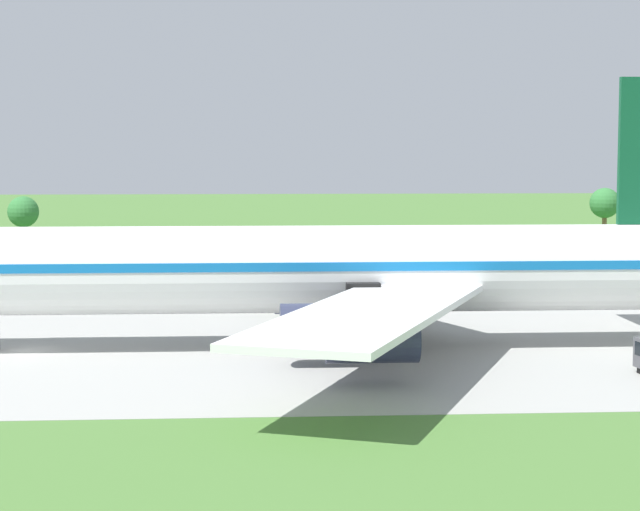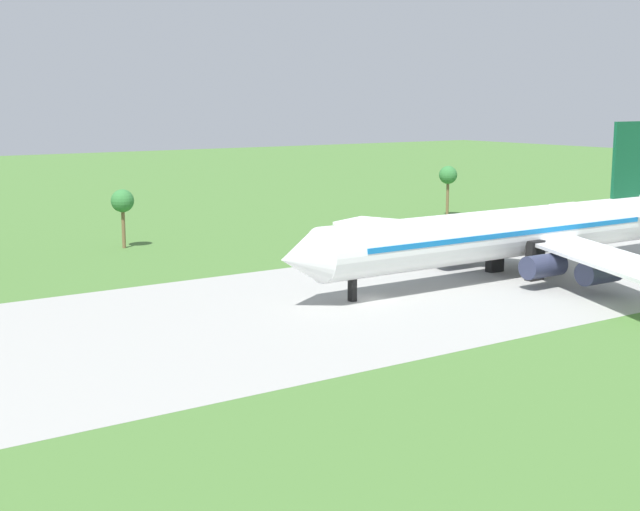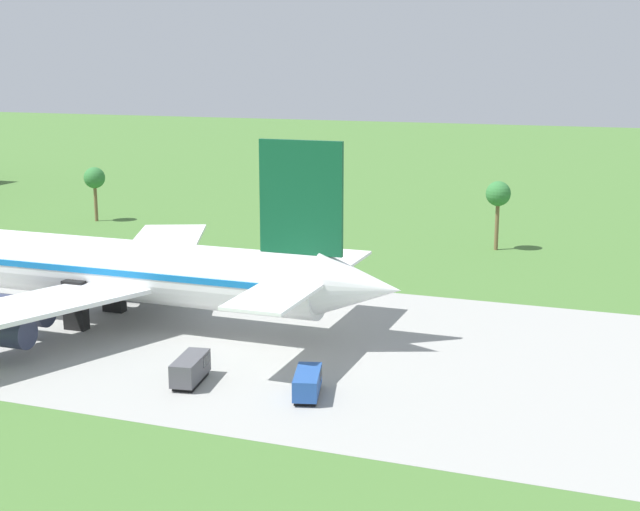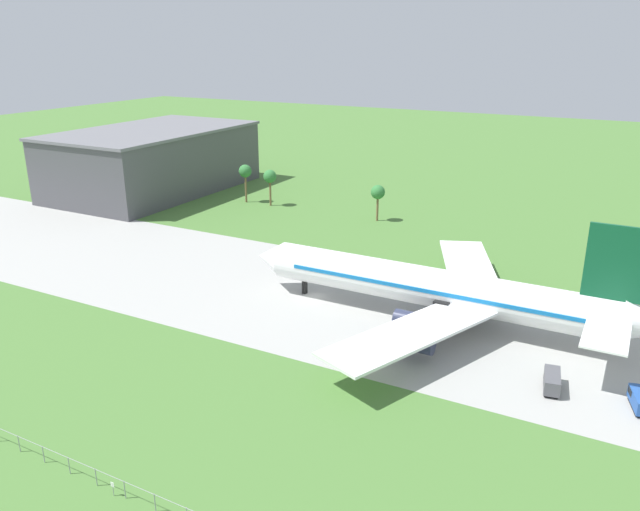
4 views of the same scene
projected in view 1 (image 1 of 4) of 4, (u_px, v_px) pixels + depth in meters
The scene contains 4 objects.
ground_plane at pixel (24, 351), 83.90m from camera, with size 600.00×600.00×0.00m, color #477233.
taxiway_strip at pixel (24, 351), 83.90m from camera, with size 320.00×44.00×0.02m.
jet_airliner at pixel (344, 270), 85.18m from camera, with size 69.71×60.72×19.92m.
palm_tree_row at pixel (14, 207), 132.93m from camera, with size 112.00×3.60×10.73m.
Camera 1 is at (16.04, -84.14, 14.56)m, focal length 65.00 mm.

